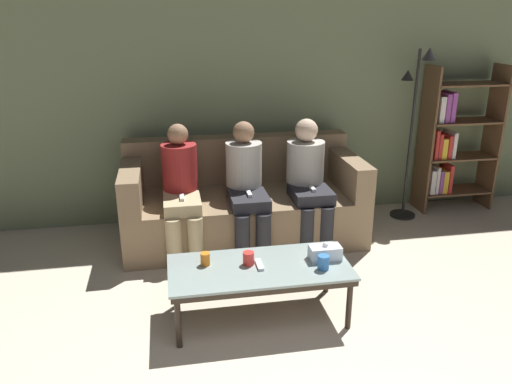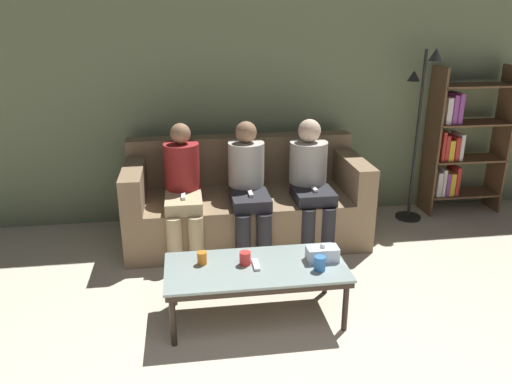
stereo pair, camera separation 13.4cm
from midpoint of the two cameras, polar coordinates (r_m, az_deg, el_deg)
name	(u,v)px [view 1 (the left image)]	position (r m, az deg, el deg)	size (l,w,h in m)	color
wall_back	(233,92)	(5.02, -3.45, 11.37)	(12.00, 0.06, 2.60)	#707F5B
couch	(242,203)	(4.73, -2.38, -1.30)	(2.18, 0.97, 0.91)	#897051
coffee_table	(259,271)	(3.47, -0.73, -9.04)	(1.24, 0.58, 0.40)	#8C9E99
cup_near_left	(248,258)	(3.45, -1.98, -7.60)	(0.08, 0.08, 0.09)	red
cup_near_right	(205,259)	(3.47, -6.93, -7.61)	(0.07, 0.07, 0.09)	orange
cup_far_center	(323,262)	(3.41, 6.59, -8.00)	(0.08, 0.08, 0.10)	#3372BF
tissue_box	(325,253)	(3.54, 6.82, -6.89)	(0.22, 0.12, 0.13)	silver
game_remote	(259,265)	(3.44, -0.73, -8.32)	(0.04, 0.15, 0.02)	white
bookshelf	(450,143)	(5.67, 20.67, 5.25)	(0.80, 0.32, 1.54)	brown
standing_lamp	(414,117)	(5.23, 16.92, 8.22)	(0.31, 0.26, 1.73)	black
seated_person_left_end	(181,187)	(4.39, -9.44, 0.55)	(0.31, 0.67, 1.14)	tan
seated_person_mid_left	(246,183)	(4.42, -2.01, 1.04)	(0.33, 0.70, 1.14)	#28282D
seated_person_mid_right	(308,178)	(4.55, 5.10, 1.65)	(0.35, 0.65, 1.14)	#28282D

